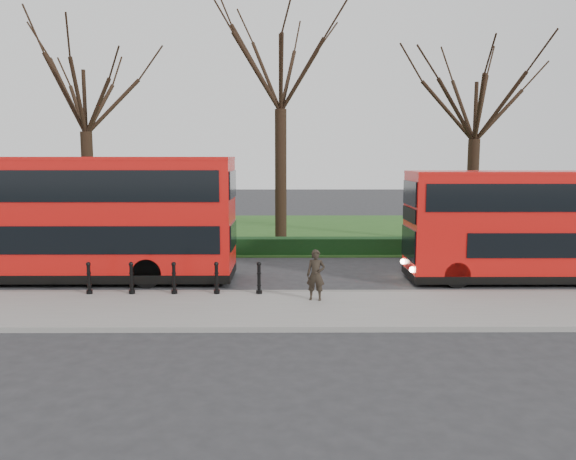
{
  "coord_description": "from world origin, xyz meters",
  "views": [
    {
      "loc": [
        2.22,
        -19.24,
        4.58
      ],
      "look_at": [
        2.33,
        0.5,
        2.0
      ],
      "focal_mm": 35.0,
      "sensor_mm": 36.0,
      "label": 1
    }
  ],
  "objects_px": {
    "bollard_row": "(174,279)",
    "bus_rear": "(548,227)",
    "bus_lead": "(77,219)",
    "pedestrian": "(316,275)"
  },
  "relations": [
    {
      "from": "bollard_row",
      "to": "bus_rear",
      "type": "relative_size",
      "value": 0.56
    },
    {
      "from": "bus_rear",
      "to": "bollard_row",
      "type": "bearing_deg",
      "value": -169.59
    },
    {
      "from": "bollard_row",
      "to": "bus_lead",
      "type": "height_order",
      "value": "bus_lead"
    },
    {
      "from": "pedestrian",
      "to": "bus_rear",
      "type": "bearing_deg",
      "value": 32.01
    },
    {
      "from": "bollard_row",
      "to": "pedestrian",
      "type": "xyz_separation_m",
      "value": [
        4.57,
        -0.83,
        0.29
      ]
    },
    {
      "from": "bus_lead",
      "to": "bus_rear",
      "type": "height_order",
      "value": "bus_lead"
    },
    {
      "from": "bus_lead",
      "to": "bollard_row",
      "type": "bearing_deg",
      "value": -32.83
    },
    {
      "from": "bus_lead",
      "to": "pedestrian",
      "type": "relative_size",
      "value": 7.26
    },
    {
      "from": "bus_rear",
      "to": "pedestrian",
      "type": "bearing_deg",
      "value": -159.37
    },
    {
      "from": "bollard_row",
      "to": "pedestrian",
      "type": "distance_m",
      "value": 4.65
    }
  ]
}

